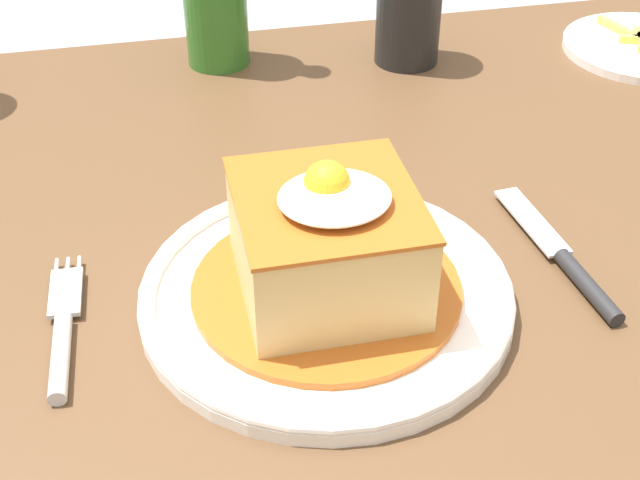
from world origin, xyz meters
TOP-DOWN VIEW (x-y plane):
  - dining_table at (0.00, 0.00)m, footprint 1.11×0.87m
  - main_plate at (-0.03, -0.03)m, footprint 0.26×0.26m
  - sandwich_meal at (-0.03, -0.03)m, footprint 0.19×0.19m
  - fork at (-0.21, -0.03)m, footprint 0.02×0.14m
  - knife at (0.15, -0.04)m, footprint 0.03×0.17m
  - soda_can at (0.13, 0.32)m, footprint 0.07×0.07m

SIDE VIEW (x-z plane):
  - dining_table at x=0.00m, z-range 0.25..0.97m
  - fork at x=-0.21m, z-range 0.72..0.74m
  - knife at x=0.15m, z-range 0.72..0.74m
  - main_plate at x=-0.03m, z-range 0.72..0.74m
  - sandwich_meal at x=-0.03m, z-range 0.72..0.83m
  - soda_can at x=0.13m, z-range 0.72..0.85m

